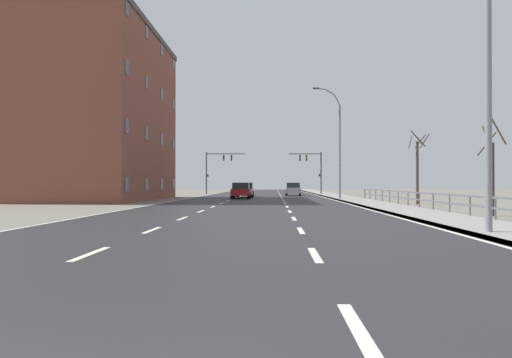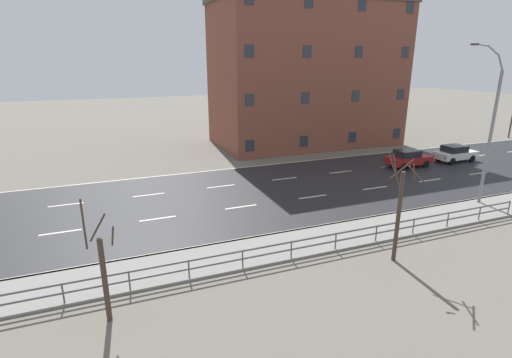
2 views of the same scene
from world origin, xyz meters
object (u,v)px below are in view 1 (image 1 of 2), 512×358
Objects in this scene: traffic_signal_left at (216,165)px; car_mid_centre at (245,190)px; street_lamp_midground at (338,145)px; traffic_signal_right at (313,165)px; street_lamp_foreground at (481,40)px; brick_building at (96,115)px; car_far_left at (293,189)px; car_near_right at (241,190)px.

traffic_signal_left is 17.00m from car_mid_centre.
traffic_signal_right is at bearing 91.63° from street_lamp_midground.
street_lamp_midground is 2.52× the size of car_mid_centre.
brick_building reaches higher than street_lamp_foreground.
street_lamp_midground is 1.77× the size of traffic_signal_left.
street_lamp_midground is (0.02, 32.59, -0.51)m from street_lamp_foreground.
traffic_signal_right is 8.33m from car_far_left.
street_lamp_foreground reaches higher than car_far_left.
car_near_right is 0.99× the size of car_far_left.
traffic_signal_left is 1.43× the size of car_near_right.
car_near_right is at bearing 104.59° from street_lamp_foreground.
car_mid_centre is at bearing -121.03° from traffic_signal_right.
brick_building is at bearing -176.36° from street_lamp_midground.
car_mid_centre is at bearing -72.74° from traffic_signal_left.
traffic_signal_left reaches higher than car_near_right.
brick_building is at bearing 125.31° from street_lamp_foreground.
street_lamp_foreground reaches higher than traffic_signal_right.
street_lamp_midground is 10.30m from car_near_right.
traffic_signal_right is 1.40× the size of car_near_right.
traffic_signal_right is 16.55m from car_mid_centre.
car_far_left is at bearing 40.77° from brick_building.
car_far_left is (-3.55, 14.59, -4.27)m from street_lamp_midground.
street_lamp_midground is at bearing 89.97° from street_lamp_foreground.
traffic_signal_right reaches higher than car_mid_centre.
street_lamp_foreground is 0.56× the size of brick_building.
street_lamp_foreground reaches higher than street_lamp_midground.
traffic_signal_left reaches higher than car_far_left.
street_lamp_foreground is at bearing -75.32° from car_near_right.
car_mid_centre is (-8.98, 40.40, -4.79)m from street_lamp_foreground.
traffic_signal_left is 22.26m from car_near_right.
street_lamp_midground is at bearing -41.84° from car_mid_centre.
brick_building is (-22.09, 31.19, 2.17)m from street_lamp_foreground.
street_lamp_foreground reaches higher than car_near_right.
brick_building is (-13.01, -3.67, 6.95)m from car_near_right.
traffic_signal_left reaches higher than traffic_signal_right.
traffic_signal_left is at bearing 103.89° from street_lamp_foreground.
car_near_right and car_mid_centre have the same top height.
brick_building is (-22.11, -1.41, 2.68)m from street_lamp_midground.
car_far_left is 0.20× the size of brick_building.
car_far_left is at bearing 65.89° from car_near_right.
street_lamp_midground is 2.50× the size of car_far_left.
car_near_right is 0.99× the size of car_mid_centre.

